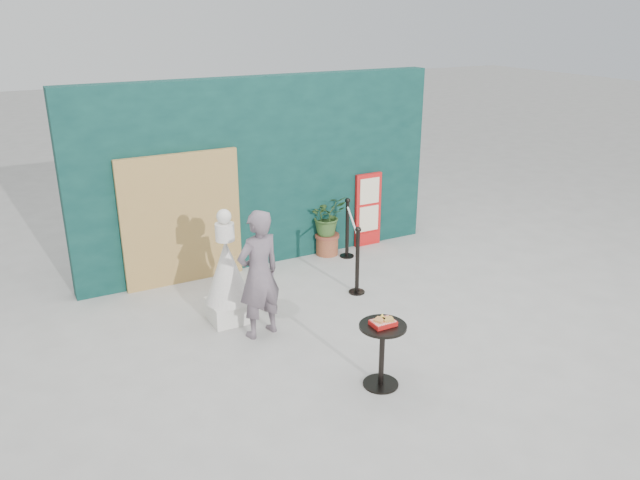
{
  "coord_description": "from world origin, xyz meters",
  "views": [
    {
      "loc": [
        -3.76,
        -5.78,
        3.96
      ],
      "look_at": [
        0.0,
        1.2,
        1.0
      ],
      "focal_mm": 35.0,
      "sensor_mm": 36.0,
      "label": 1
    }
  ],
  "objects": [
    {
      "name": "planter",
      "position": [
        1.05,
        2.9,
        0.61
      ],
      "size": [
        0.62,
        0.53,
        1.05
      ],
      "color": "#975B31",
      "rests_on": "ground"
    },
    {
      "name": "woman",
      "position": [
        -1.05,
        0.86,
        0.84
      ],
      "size": [
        0.69,
        0.53,
        1.68
      ],
      "primitive_type": "imported",
      "rotation": [
        0.0,
        0.0,
        3.36
      ],
      "color": "slate",
      "rests_on": "ground"
    },
    {
      "name": "back_wall",
      "position": [
        0.0,
        3.15,
        1.5
      ],
      "size": [
        6.0,
        0.3,
        3.0
      ],
      "primitive_type": "cube",
      "color": "#092B28",
      "rests_on": "ground"
    },
    {
      "name": "bamboo_fence",
      "position": [
        -1.4,
        2.94,
        1.0
      ],
      "size": [
        1.8,
        0.08,
        2.0
      ],
      "primitive_type": "cube",
      "color": "tan",
      "rests_on": "ground"
    },
    {
      "name": "cafe_table",
      "position": [
        -0.33,
        -0.84,
        0.5
      ],
      "size": [
        0.52,
        0.52,
        0.75
      ],
      "color": "black",
      "rests_on": "ground"
    },
    {
      "name": "statue",
      "position": [
        -1.27,
        1.43,
        0.64
      ],
      "size": [
        0.61,
        0.61,
        1.56
      ],
      "color": "silver",
      "rests_on": "ground"
    },
    {
      "name": "ground",
      "position": [
        0.0,
        0.0,
        0.0
      ],
      "size": [
        60.0,
        60.0,
        0.0
      ],
      "primitive_type": "plane",
      "color": "#ADAAA5",
      "rests_on": "ground"
    },
    {
      "name": "menu_board",
      "position": [
        1.9,
        2.95,
        0.65
      ],
      "size": [
        0.5,
        0.07,
        1.3
      ],
      "color": "red",
      "rests_on": "ground"
    },
    {
      "name": "stanchion_barrier",
      "position": [
        0.99,
        1.99,
        0.49
      ],
      "size": [
        0.84,
        1.54,
        1.03
      ],
      "color": "black",
      "rests_on": "ground"
    },
    {
      "name": "food_basket",
      "position": [
        -0.33,
        -0.84,
        0.79
      ],
      "size": [
        0.26,
        0.19,
        0.11
      ],
      "color": "red",
      "rests_on": "cafe_table"
    }
  ]
}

